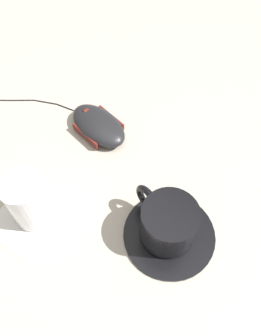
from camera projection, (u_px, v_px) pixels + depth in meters
The scene contains 6 objects.
ground_plane at pixel (102, 200), 0.52m from camera, with size 3.00×3.00×0.00m, color #B2A899.
saucer at pixel (169, 234), 0.49m from camera, with size 0.14×0.14×0.01m, color black.
coffee_cup at pixel (167, 222), 0.46m from camera, with size 0.08×0.11×0.07m.
computer_mouse at pixel (98, 125), 0.59m from camera, with size 0.08×0.12×0.03m.
napkin_under_glass at pixel (35, 218), 0.50m from camera, with size 0.11×0.11×0.00m, color silver.
drinking_glass at pixel (28, 200), 0.47m from camera, with size 0.06×0.06×0.09m, color silver.
Camera 1 is at (-0.15, -0.19, 0.47)m, focal length 35.00 mm.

